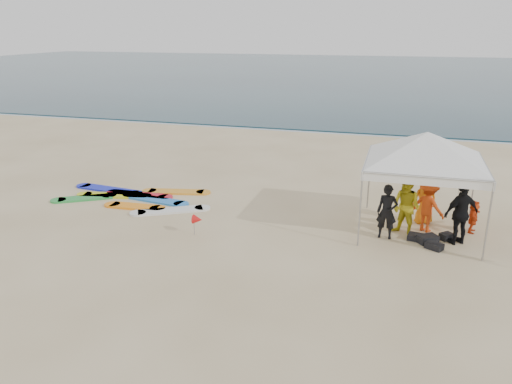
{
  "coord_description": "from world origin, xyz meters",
  "views": [
    {
      "loc": [
        3.9,
        -10.93,
        5.87
      ],
      "look_at": [
        -0.11,
        2.6,
        1.2
      ],
      "focal_mm": 35.0,
      "sensor_mm": 36.0,
      "label": 1
    }
  ],
  "objects_px": {
    "person_seated": "(473,217)",
    "marker_pennant": "(198,220)",
    "surfboard_spread": "(136,198)",
    "person_black_a": "(387,212)",
    "person_yellow": "(406,207)",
    "person_black_b": "(461,213)",
    "person_orange_a": "(428,206)",
    "person_orange_b": "(425,200)",
    "canopy_tent": "(428,132)"
  },
  "relations": [
    {
      "from": "person_seated",
      "to": "marker_pennant",
      "type": "bearing_deg",
      "value": 119.45
    },
    {
      "from": "marker_pennant",
      "to": "surfboard_spread",
      "type": "relative_size",
      "value": 0.12
    },
    {
      "from": "person_black_a",
      "to": "person_yellow",
      "type": "bearing_deg",
      "value": 36.34
    },
    {
      "from": "person_black_b",
      "to": "surfboard_spread",
      "type": "xyz_separation_m",
      "value": [
        -10.79,
        0.87,
        -0.87
      ]
    },
    {
      "from": "person_black_a",
      "to": "person_yellow",
      "type": "height_order",
      "value": "person_yellow"
    },
    {
      "from": "person_black_a",
      "to": "person_orange_a",
      "type": "bearing_deg",
      "value": 39.55
    },
    {
      "from": "person_yellow",
      "to": "person_orange_a",
      "type": "xyz_separation_m",
      "value": [
        0.64,
        0.53,
        -0.11
      ]
    },
    {
      "from": "person_orange_a",
      "to": "person_orange_b",
      "type": "distance_m",
      "value": 0.65
    },
    {
      "from": "person_black_b",
      "to": "person_seated",
      "type": "relative_size",
      "value": 1.83
    },
    {
      "from": "marker_pennant",
      "to": "person_orange_a",
      "type": "bearing_deg",
      "value": 19.42
    },
    {
      "from": "person_black_b",
      "to": "marker_pennant",
      "type": "relative_size",
      "value": 2.85
    },
    {
      "from": "person_yellow",
      "to": "surfboard_spread",
      "type": "relative_size",
      "value": 0.32
    },
    {
      "from": "person_orange_a",
      "to": "person_black_b",
      "type": "bearing_deg",
      "value": 169.47
    },
    {
      "from": "person_seated",
      "to": "surfboard_spread",
      "type": "height_order",
      "value": "person_seated"
    },
    {
      "from": "marker_pennant",
      "to": "person_black_a",
      "type": "bearing_deg",
      "value": 14.79
    },
    {
      "from": "person_black_b",
      "to": "surfboard_spread",
      "type": "relative_size",
      "value": 0.33
    },
    {
      "from": "person_yellow",
      "to": "canopy_tent",
      "type": "xyz_separation_m",
      "value": [
        0.4,
        0.45,
        2.14
      ]
    },
    {
      "from": "person_seated",
      "to": "person_orange_a",
      "type": "bearing_deg",
      "value": 113.33
    },
    {
      "from": "person_yellow",
      "to": "person_seated",
      "type": "bearing_deg",
      "value": 55.96
    },
    {
      "from": "person_black_b",
      "to": "person_seated",
      "type": "bearing_deg",
      "value": -148.0
    },
    {
      "from": "person_yellow",
      "to": "marker_pennant",
      "type": "relative_size",
      "value": 2.79
    },
    {
      "from": "marker_pennant",
      "to": "surfboard_spread",
      "type": "distance_m",
      "value": 4.25
    },
    {
      "from": "person_yellow",
      "to": "marker_pennant",
      "type": "height_order",
      "value": "person_yellow"
    },
    {
      "from": "marker_pennant",
      "to": "person_orange_b",
      "type": "bearing_deg",
      "value": 24.57
    },
    {
      "from": "person_black_b",
      "to": "surfboard_spread",
      "type": "bearing_deg",
      "value": -37.09
    },
    {
      "from": "person_orange_b",
      "to": "marker_pennant",
      "type": "height_order",
      "value": "person_orange_b"
    },
    {
      "from": "marker_pennant",
      "to": "surfboard_spread",
      "type": "xyz_separation_m",
      "value": [
        -3.46,
        2.44,
        -0.46
      ]
    },
    {
      "from": "person_orange_a",
      "to": "canopy_tent",
      "type": "bearing_deg",
      "value": 48.78
    },
    {
      "from": "person_yellow",
      "to": "person_seated",
      "type": "xyz_separation_m",
      "value": [
        1.97,
        0.81,
        -0.39
      ]
    },
    {
      "from": "person_black_a",
      "to": "person_seated",
      "type": "bearing_deg",
      "value": 27.39
    },
    {
      "from": "person_black_b",
      "to": "person_orange_b",
      "type": "height_order",
      "value": "person_black_b"
    },
    {
      "from": "surfboard_spread",
      "to": "canopy_tent",
      "type": "bearing_deg",
      "value": -1.36
    },
    {
      "from": "marker_pennant",
      "to": "surfboard_spread",
      "type": "bearing_deg",
      "value": 144.84
    },
    {
      "from": "marker_pennant",
      "to": "person_black_b",
      "type": "bearing_deg",
      "value": 12.05
    },
    {
      "from": "surfboard_spread",
      "to": "person_black_b",
      "type": "bearing_deg",
      "value": -4.61
    },
    {
      "from": "person_orange_a",
      "to": "person_black_b",
      "type": "height_order",
      "value": "person_black_b"
    },
    {
      "from": "person_orange_b",
      "to": "person_black_a",
      "type": "bearing_deg",
      "value": 31.47
    },
    {
      "from": "marker_pennant",
      "to": "surfboard_spread",
      "type": "height_order",
      "value": "marker_pennant"
    },
    {
      "from": "person_seated",
      "to": "canopy_tent",
      "type": "distance_m",
      "value": 3.0
    },
    {
      "from": "person_yellow",
      "to": "person_seated",
      "type": "height_order",
      "value": "person_yellow"
    },
    {
      "from": "person_yellow",
      "to": "canopy_tent",
      "type": "distance_m",
      "value": 2.22
    },
    {
      "from": "person_black_a",
      "to": "person_yellow",
      "type": "distance_m",
      "value": 0.63
    },
    {
      "from": "canopy_tent",
      "to": "surfboard_spread",
      "type": "height_order",
      "value": "canopy_tent"
    },
    {
      "from": "person_yellow",
      "to": "person_orange_a",
      "type": "bearing_deg",
      "value": 73.15
    },
    {
      "from": "person_orange_b",
      "to": "surfboard_spread",
      "type": "height_order",
      "value": "person_orange_b"
    },
    {
      "from": "person_orange_a",
      "to": "person_black_b",
      "type": "xyz_separation_m",
      "value": [
        0.85,
        -0.72,
        0.13
      ]
    },
    {
      "from": "canopy_tent",
      "to": "surfboard_spread",
      "type": "distance_m",
      "value": 10.16
    },
    {
      "from": "person_yellow",
      "to": "person_orange_b",
      "type": "height_order",
      "value": "person_yellow"
    },
    {
      "from": "person_yellow",
      "to": "person_black_b",
      "type": "bearing_deg",
      "value": 26.12
    },
    {
      "from": "person_black_b",
      "to": "canopy_tent",
      "type": "bearing_deg",
      "value": -63.15
    }
  ]
}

